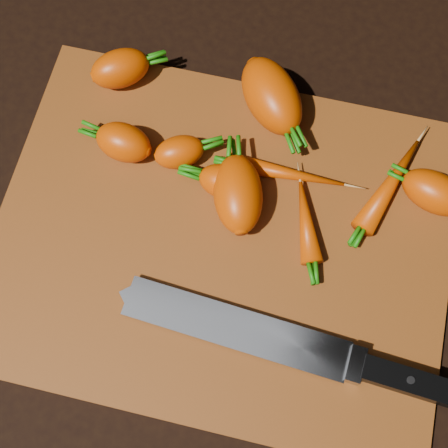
# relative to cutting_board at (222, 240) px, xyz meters

# --- Properties ---
(ground) EXTENTS (2.00, 2.00, 0.01)m
(ground) POSITION_rel_cutting_board_xyz_m (0.00, 0.00, -0.01)
(ground) COLOR black
(cutting_board) EXTENTS (0.50, 0.40, 0.01)m
(cutting_board) POSITION_rel_cutting_board_xyz_m (0.00, 0.00, 0.00)
(cutting_board) COLOR brown
(cutting_board) RESTS_ON ground
(carrot_0) EXTENTS (0.08, 0.08, 0.04)m
(carrot_0) POSITION_rel_cutting_board_xyz_m (-0.16, 0.17, 0.03)
(carrot_0) COLOR #D24401
(carrot_0) RESTS_ON cutting_board
(carrot_1) EXTENTS (0.07, 0.05, 0.04)m
(carrot_1) POSITION_rel_cutting_board_xyz_m (-0.13, 0.08, 0.03)
(carrot_1) COLOR #D24401
(carrot_1) RESTS_ON cutting_board
(carrot_2) EXTENTS (0.11, 0.12, 0.06)m
(carrot_2) POSITION_rel_cutting_board_xyz_m (0.02, 0.17, 0.04)
(carrot_2) COLOR #D24401
(carrot_2) RESTS_ON cutting_board
(carrot_3) EXTENTS (0.08, 0.10, 0.05)m
(carrot_3) POSITION_rel_cutting_board_xyz_m (0.01, 0.04, 0.03)
(carrot_3) COLOR #D24401
(carrot_3) RESTS_ON cutting_board
(carrot_4) EXTENTS (0.07, 0.04, 0.04)m
(carrot_4) POSITION_rel_cutting_board_xyz_m (-0.01, 0.06, 0.03)
(carrot_4) COLOR #D24401
(carrot_4) RESTS_ON cutting_board
(carrot_5) EXTENTS (0.07, 0.06, 0.04)m
(carrot_5) POSITION_rel_cutting_board_xyz_m (-0.07, 0.08, 0.02)
(carrot_5) COLOR #D24401
(carrot_5) RESTS_ON cutting_board
(carrot_6) EXTENTS (0.09, 0.07, 0.04)m
(carrot_6) POSITION_rel_cutting_board_xyz_m (0.22, 0.10, 0.03)
(carrot_6) COLOR #D24401
(carrot_6) RESTS_ON cutting_board
(carrot_7) EXTENTS (0.07, 0.13, 0.03)m
(carrot_7) POSITION_rel_cutting_board_xyz_m (0.17, 0.10, 0.02)
(carrot_7) COLOR #D24401
(carrot_7) RESTS_ON cutting_board
(carrot_8) EXTENTS (0.13, 0.03, 0.02)m
(carrot_8) POSITION_rel_cutting_board_xyz_m (0.05, 0.09, 0.02)
(carrot_8) COLOR #D24401
(carrot_8) RESTS_ON cutting_board
(carrot_9) EXTENTS (0.05, 0.10, 0.02)m
(carrot_9) POSITION_rel_cutting_board_xyz_m (0.09, 0.04, 0.02)
(carrot_9) COLOR #D24401
(carrot_9) RESTS_ON cutting_board
(knife) EXTENTS (0.39, 0.06, 0.02)m
(knife) POSITION_rel_cutting_board_xyz_m (0.06, -0.10, 0.02)
(knife) COLOR gray
(knife) RESTS_ON cutting_board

